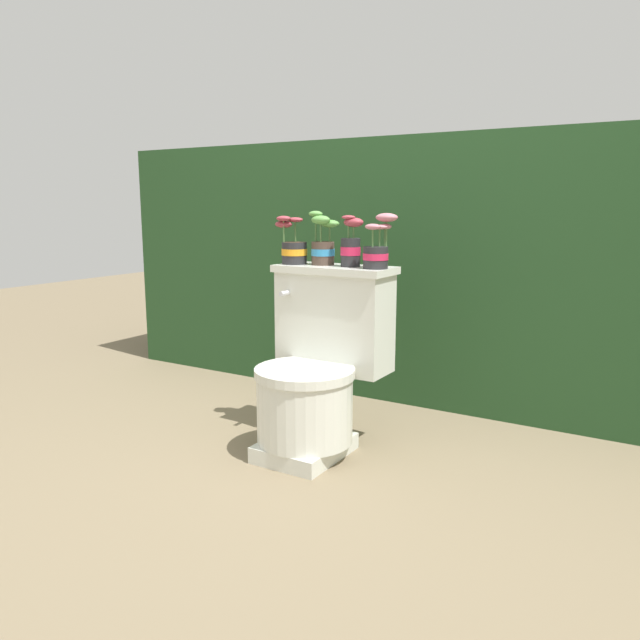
{
  "coord_description": "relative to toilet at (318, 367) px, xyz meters",
  "views": [
    {
      "loc": [
        1.28,
        -2.0,
        1.02
      ],
      "look_at": [
        -0.03,
        0.15,
        0.55
      ],
      "focal_mm": 35.0,
      "sensor_mm": 36.0,
      "label": 1
    }
  ],
  "objects": [
    {
      "name": "potted_plant_midleft",
      "position": [
        -0.07,
        0.14,
        0.5
      ],
      "size": [
        0.13,
        0.1,
        0.23
      ],
      "color": "#47382D",
      "rests_on": "toilet"
    },
    {
      "name": "potted_plant_left",
      "position": [
        -0.2,
        0.11,
        0.48
      ],
      "size": [
        0.14,
        0.11,
        0.21
      ],
      "color": "#262628",
      "rests_on": "toilet"
    },
    {
      "name": "hedge_backdrop",
      "position": [
        0.03,
        1.14,
        0.32
      ],
      "size": [
        3.61,
        0.84,
        1.35
      ],
      "color": "#234723",
      "rests_on": "ground"
    },
    {
      "name": "potted_plant_middle",
      "position": [
        0.07,
        0.14,
        0.5
      ],
      "size": [
        0.1,
        0.08,
        0.21
      ],
      "color": "#262628",
      "rests_on": "toilet"
    },
    {
      "name": "ground_plane",
      "position": [
        0.03,
        -0.14,
        -0.35
      ],
      "size": [
        12.0,
        12.0,
        0.0
      ],
      "primitive_type": "plane",
      "color": "#75664C"
    },
    {
      "name": "toilet",
      "position": [
        0.0,
        0.0,
        0.0
      ],
      "size": [
        0.51,
        0.55,
        0.76
      ],
      "color": "silver",
      "rests_on": "ground"
    },
    {
      "name": "potted_plant_midright",
      "position": [
        0.2,
        0.12,
        0.49
      ],
      "size": [
        0.13,
        0.12,
        0.22
      ],
      "color": "#262628",
      "rests_on": "toilet"
    }
  ]
}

